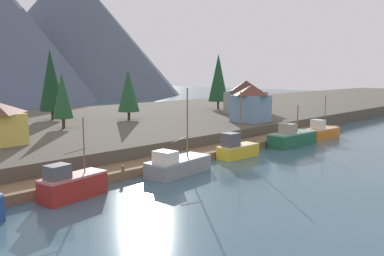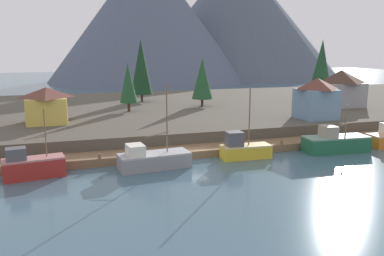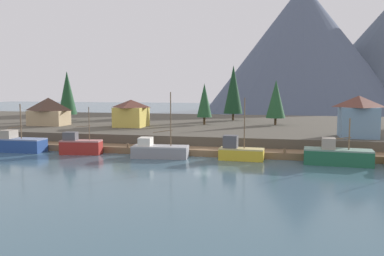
{
  "view_description": "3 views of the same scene",
  "coord_description": "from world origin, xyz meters",
  "px_view_note": "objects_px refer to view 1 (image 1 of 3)",
  "views": [
    {
      "loc": [
        -37.79,
        -35.02,
        11.52
      ],
      "look_at": [
        1.2,
        2.68,
        4.12
      ],
      "focal_mm": 38.57,
      "sensor_mm": 36.0,
      "label": 1
    },
    {
      "loc": [
        -14.72,
        -45.33,
        13.46
      ],
      "look_at": [
        -0.06,
        2.1,
        3.6
      ],
      "focal_mm": 36.66,
      "sensor_mm": 36.0,
      "label": 2
    },
    {
      "loc": [
        11.79,
        -57.89,
        10.21
      ],
      "look_at": [
        -1.84,
        1.03,
        4.21
      ],
      "focal_mm": 37.28,
      "sensor_mm": 36.0,
      "label": 3
    }
  ],
  "objects_px": {
    "fishing_boat_green": "(292,138)",
    "house_blue": "(251,103)",
    "conifer_near_right": "(62,96)",
    "conifer_mid_right": "(218,78)",
    "conifer_near_left": "(128,91)",
    "fishing_boat_yellow": "(237,149)",
    "fishing_boat_orange": "(321,132)",
    "fishing_boat_red": "(72,185)",
    "fishing_boat_grey": "(177,165)",
    "conifer_back_left": "(51,80)",
    "house_grey": "(246,96)"
  },
  "relations": [
    {
      "from": "conifer_near_left",
      "to": "conifer_back_left",
      "type": "height_order",
      "value": "conifer_back_left"
    },
    {
      "from": "fishing_boat_red",
      "to": "conifer_near_left",
      "type": "xyz_separation_m",
      "value": [
        29.24,
        29.78,
        6.73
      ]
    },
    {
      "from": "fishing_boat_yellow",
      "to": "fishing_boat_orange",
      "type": "height_order",
      "value": "fishing_boat_yellow"
    },
    {
      "from": "house_grey",
      "to": "conifer_near_left",
      "type": "bearing_deg",
      "value": 162.5
    },
    {
      "from": "conifer_back_left",
      "to": "conifer_near_left",
      "type": "bearing_deg",
      "value": -44.82
    },
    {
      "from": "fishing_boat_red",
      "to": "house_grey",
      "type": "distance_m",
      "value": 59.52
    },
    {
      "from": "house_grey",
      "to": "conifer_mid_right",
      "type": "relative_size",
      "value": 0.61
    },
    {
      "from": "conifer_near_right",
      "to": "fishing_boat_yellow",
      "type": "bearing_deg",
      "value": -68.81
    },
    {
      "from": "fishing_boat_orange",
      "to": "conifer_near_right",
      "type": "height_order",
      "value": "conifer_near_right"
    },
    {
      "from": "fishing_boat_red",
      "to": "house_blue",
      "type": "distance_m",
      "value": 44.06
    },
    {
      "from": "fishing_boat_grey",
      "to": "conifer_near_right",
      "type": "relative_size",
      "value": 1.1
    },
    {
      "from": "house_grey",
      "to": "conifer_near_left",
      "type": "height_order",
      "value": "conifer_near_left"
    },
    {
      "from": "conifer_mid_right",
      "to": "conifer_near_right",
      "type": "bearing_deg",
      "value": -174.38
    },
    {
      "from": "fishing_boat_red",
      "to": "conifer_near_right",
      "type": "relative_size",
      "value": 0.83
    },
    {
      "from": "fishing_boat_orange",
      "to": "conifer_near_left",
      "type": "bearing_deg",
      "value": 124.94
    },
    {
      "from": "fishing_boat_orange",
      "to": "conifer_near_left",
      "type": "xyz_separation_m",
      "value": [
        -18.83,
        29.83,
        6.92
      ]
    },
    {
      "from": "fishing_boat_grey",
      "to": "conifer_near_left",
      "type": "height_order",
      "value": "conifer_near_left"
    },
    {
      "from": "fishing_boat_red",
      "to": "house_blue",
      "type": "xyz_separation_m",
      "value": [
        42.43,
        10.95,
        4.58
      ]
    },
    {
      "from": "fishing_boat_yellow",
      "to": "conifer_near_right",
      "type": "relative_size",
      "value": 1.01
    },
    {
      "from": "conifer_near_right",
      "to": "conifer_mid_right",
      "type": "height_order",
      "value": "conifer_mid_right"
    },
    {
      "from": "fishing_boat_red",
      "to": "fishing_boat_grey",
      "type": "relative_size",
      "value": 0.76
    },
    {
      "from": "fishing_boat_yellow",
      "to": "fishing_boat_orange",
      "type": "xyz_separation_m",
      "value": [
        23.22,
        -0.44,
        -0.15
      ]
    },
    {
      "from": "conifer_mid_right",
      "to": "fishing_boat_red",
      "type": "bearing_deg",
      "value": -151.21
    },
    {
      "from": "house_grey",
      "to": "conifer_mid_right",
      "type": "bearing_deg",
      "value": 76.3
    },
    {
      "from": "fishing_boat_yellow",
      "to": "fishing_boat_grey",
      "type": "bearing_deg",
      "value": -174.43
    },
    {
      "from": "fishing_boat_yellow",
      "to": "house_grey",
      "type": "bearing_deg",
      "value": 36.83
    },
    {
      "from": "fishing_boat_grey",
      "to": "conifer_near_left",
      "type": "bearing_deg",
      "value": 56.1
    },
    {
      "from": "house_blue",
      "to": "conifer_near_right",
      "type": "xyz_separation_m",
      "value": [
        -28.08,
        16.51,
        1.84
      ]
    },
    {
      "from": "fishing_boat_green",
      "to": "conifer_near_left",
      "type": "xyz_separation_m",
      "value": [
        -8.81,
        29.99,
        6.78
      ]
    },
    {
      "from": "house_grey",
      "to": "conifer_near_right",
      "type": "distance_m",
      "value": 41.36
    },
    {
      "from": "fishing_boat_grey",
      "to": "conifer_near_right",
      "type": "distance_m",
      "value": 28.63
    },
    {
      "from": "fishing_boat_green",
      "to": "conifer_near_right",
      "type": "xyz_separation_m",
      "value": [
        -23.7,
        27.66,
        6.47
      ]
    },
    {
      "from": "house_blue",
      "to": "conifer_mid_right",
      "type": "distance_m",
      "value": 26.16
    },
    {
      "from": "fishing_boat_green",
      "to": "fishing_boat_orange",
      "type": "bearing_deg",
      "value": 4.73
    },
    {
      "from": "conifer_back_left",
      "to": "fishing_boat_grey",
      "type": "bearing_deg",
      "value": -98.38
    },
    {
      "from": "fishing_boat_grey",
      "to": "fishing_boat_green",
      "type": "xyz_separation_m",
      "value": [
        25.04,
        0.15,
        0.18
      ]
    },
    {
      "from": "conifer_near_right",
      "to": "conifer_mid_right",
      "type": "distance_m",
      "value": 43.66
    },
    {
      "from": "fishing_boat_grey",
      "to": "conifer_back_left",
      "type": "relative_size",
      "value": 0.73
    },
    {
      "from": "fishing_boat_green",
      "to": "conifer_near_right",
      "type": "relative_size",
      "value": 1.01
    },
    {
      "from": "fishing_boat_grey",
      "to": "conifer_mid_right",
      "type": "xyz_separation_m",
      "value": [
        44.73,
        32.09,
        9.07
      ]
    },
    {
      "from": "fishing_boat_yellow",
      "to": "house_blue",
      "type": "bearing_deg",
      "value": 32.94
    },
    {
      "from": "fishing_boat_orange",
      "to": "fishing_boat_yellow",
      "type": "bearing_deg",
      "value": -178.39
    },
    {
      "from": "house_blue",
      "to": "house_grey",
      "type": "distance_m",
      "value": 16.67
    },
    {
      "from": "conifer_near_right",
      "to": "conifer_near_left",
      "type": "bearing_deg",
      "value": 8.88
    },
    {
      "from": "conifer_back_left",
      "to": "fishing_boat_green",
      "type": "bearing_deg",
      "value": -64.6
    },
    {
      "from": "fishing_boat_green",
      "to": "house_blue",
      "type": "xyz_separation_m",
      "value": [
        4.38,
        11.15,
        4.63
      ]
    },
    {
      "from": "fishing_boat_yellow",
      "to": "conifer_mid_right",
      "type": "xyz_separation_m",
      "value": [
        32.89,
        31.34,
        8.89
      ]
    },
    {
      "from": "fishing_boat_grey",
      "to": "conifer_back_left",
      "type": "bearing_deg",
      "value": 76.02
    },
    {
      "from": "conifer_near_left",
      "to": "fishing_boat_orange",
      "type": "bearing_deg",
      "value": -57.74
    },
    {
      "from": "conifer_near_left",
      "to": "fishing_boat_red",
      "type": "bearing_deg",
      "value": -134.47
    }
  ]
}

